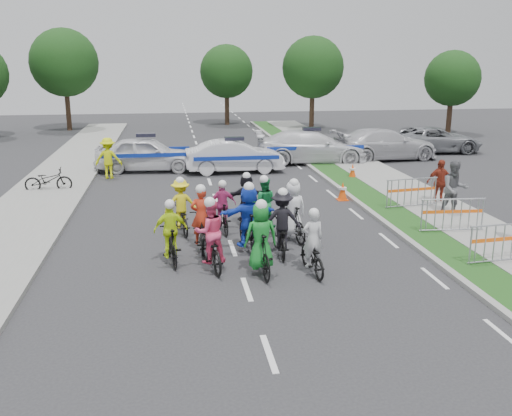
{
  "coord_description": "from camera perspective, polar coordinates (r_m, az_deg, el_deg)",
  "views": [
    {
      "loc": [
        -1.62,
        -12.16,
        5.16
      ],
      "look_at": [
        0.69,
        3.16,
        1.1
      ],
      "focal_mm": 40.0,
      "sensor_mm": 36.0,
      "label": 1
    }
  ],
  "objects": [
    {
      "name": "ground",
      "position": [
        13.31,
        -0.93,
        -8.14
      ],
      "size": [
        90.0,
        90.0,
        0.0
      ],
      "primitive_type": "plane",
      "color": "#28282B",
      "rests_on": "ground"
    },
    {
      "name": "curb_right",
      "position": [
        19.12,
        12.33,
        -1.13
      ],
      "size": [
        0.2,
        60.0,
        0.12
      ],
      "primitive_type": "cube",
      "color": "gray",
      "rests_on": "ground"
    },
    {
      "name": "grass_strip",
      "position": [
        19.38,
        14.26,
        -1.05
      ],
      "size": [
        1.2,
        60.0,
        0.11
      ],
      "primitive_type": "cube",
      "color": "#244A17",
      "rests_on": "ground"
    },
    {
      "name": "sidewalk_right",
      "position": [
        20.13,
        19.0,
        -0.79
      ],
      "size": [
        2.4,
        60.0,
        0.13
      ],
      "primitive_type": "cube",
      "color": "gray",
      "rests_on": "ground"
    },
    {
      "name": "sidewalk_left",
      "position": [
        18.55,
        -23.5,
        -2.51
      ],
      "size": [
        3.0,
        60.0,
        0.13
      ],
      "primitive_type": "cube",
      "color": "gray",
      "rests_on": "ground"
    },
    {
      "name": "rider_0",
      "position": [
        14.15,
        5.63,
        -4.34
      ],
      "size": [
        0.7,
        1.7,
        1.69
      ],
      "rotation": [
        0.0,
        0.0,
        3.22
      ],
      "color": "black",
      "rests_on": "ground"
    },
    {
      "name": "rider_1",
      "position": [
        13.94,
        0.47,
        -3.77
      ],
      "size": [
        0.85,
        1.87,
        1.93
      ],
      "rotation": [
        0.0,
        0.0,
        3.23
      ],
      "color": "black",
      "rests_on": "ground"
    },
    {
      "name": "rider_2",
      "position": [
        14.39,
        -4.59,
        -3.42
      ],
      "size": [
        0.97,
        1.94,
        1.89
      ],
      "rotation": [
        0.0,
        0.0,
        3.32
      ],
      "color": "black",
      "rests_on": "ground"
    },
    {
      "name": "rider_3",
      "position": [
        14.86,
        -8.49,
        -3.05
      ],
      "size": [
        0.92,
        1.7,
        1.74
      ],
      "rotation": [
        0.0,
        0.0,
        3.29
      ],
      "color": "black",
      "rests_on": "ground"
    },
    {
      "name": "rider_4",
      "position": [
        15.41,
        2.6,
        -2.06
      ],
      "size": [
        1.1,
        1.9,
        1.87
      ],
      "rotation": [
        0.0,
        0.0,
        3.02
      ],
      "color": "black",
      "rests_on": "ground"
    },
    {
      "name": "rider_5",
      "position": [
        15.6,
        -0.74,
        -1.45
      ],
      "size": [
        1.62,
        1.93,
        1.97
      ],
      "rotation": [
        0.0,
        0.0,
        3.28
      ],
      "color": "black",
      "rests_on": "ground"
    },
    {
      "name": "rider_6",
      "position": [
        15.88,
        -5.48,
        -2.0
      ],
      "size": [
        0.71,
        1.87,
        1.88
      ],
      "rotation": [
        0.0,
        0.0,
        3.1
      ],
      "color": "black",
      "rests_on": "ground"
    },
    {
      "name": "rider_7",
      "position": [
        16.6,
        3.7,
        -0.83
      ],
      "size": [
        0.87,
        1.84,
        1.87
      ],
      "rotation": [
        0.0,
        0.0,
        3.35
      ],
      "color": "black",
      "rests_on": "ground"
    },
    {
      "name": "rider_8",
      "position": [
        17.29,
        0.75,
        -0.35
      ],
      "size": [
        0.89,
        1.85,
        1.81
      ],
      "rotation": [
        0.0,
        0.0,
        2.98
      ],
      "color": "black",
      "rests_on": "ground"
    },
    {
      "name": "rider_9",
      "position": [
        17.38,
        -3.36,
        -0.4
      ],
      "size": [
        0.86,
        1.61,
        1.65
      ],
      "rotation": [
        0.0,
        0.0,
        3.25
      ],
      "color": "black",
      "rests_on": "ground"
    },
    {
      "name": "rider_10",
      "position": [
        17.43,
        -7.51,
        -0.3
      ],
      "size": [
        1.06,
        1.81,
        1.76
      ],
      "rotation": [
        0.0,
        0.0,
        3.31
      ],
      "color": "black",
      "rests_on": "ground"
    },
    {
      "name": "rider_11",
      "position": [
        18.09,
        -0.97,
        0.53
      ],
      "size": [
        1.41,
        1.68,
        1.74
      ],
      "rotation": [
        0.0,
        0.0,
        3.21
      ],
      "color": "black",
      "rests_on": "ground"
    },
    {
      "name": "police_car_0",
      "position": [
        27.52,
        -10.87,
        5.34
      ],
      "size": [
        4.92,
        2.34,
        1.62
      ],
      "primitive_type": "imported",
      "rotation": [
        0.0,
        0.0,
        1.48
      ],
      "color": "silver",
      "rests_on": "ground"
    },
    {
      "name": "police_car_1",
      "position": [
        26.71,
        -2.17,
        5.18
      ],
      "size": [
        4.59,
        1.69,
        1.5
      ],
      "primitive_type": "imported",
      "rotation": [
        0.0,
        0.0,
        1.59
      ],
      "color": "silver",
      "rests_on": "ground"
    },
    {
      "name": "police_car_2",
      "position": [
        29.28,
        5.55,
        6.12
      ],
      "size": [
        5.89,
        2.79,
        1.66
      ],
      "primitive_type": "imported",
      "rotation": [
        0.0,
        0.0,
        1.49
      ],
      "color": "silver",
      "rests_on": "ground"
    },
    {
      "name": "civilian_sedan",
      "position": [
        30.88,
        12.78,
        6.23
      ],
      "size": [
        5.8,
        2.87,
        1.62
      ],
      "primitive_type": "imported",
      "rotation": [
        0.0,
        0.0,
        1.68
      ],
      "color": "silver",
      "rests_on": "ground"
    },
    {
      "name": "civilian_suv",
      "position": [
        34.08,
        17.43,
        6.54
      ],
      "size": [
        5.35,
        2.73,
        1.45
      ],
      "primitive_type": "imported",
      "rotation": [
        0.0,
        0.0,
        1.51
      ],
      "color": "gray",
      "rests_on": "ground"
    },
    {
      "name": "spectator_1",
      "position": [
        20.2,
        19.26,
        1.82
      ],
      "size": [
        1.0,
        0.82,
        1.9
      ],
      "primitive_type": "imported",
      "rotation": [
        0.0,
        0.0,
        -0.12
      ],
      "color": "#56575B",
      "rests_on": "ground"
    },
    {
      "name": "spectator_2",
      "position": [
        21.66,
        17.87,
        2.46
      ],
      "size": [
        0.98,
        0.42,
        1.67
      ],
      "primitive_type": "imported",
      "rotation": [
        0.0,
        0.0,
        0.01
      ],
      "color": "maroon",
      "rests_on": "ground"
    },
    {
      "name": "marshal_hiviz",
      "position": [
        26.1,
        -14.55,
        4.84
      ],
      "size": [
        1.24,
        0.8,
        1.81
      ],
      "primitive_type": "imported",
      "rotation": [
        0.0,
        0.0,
        3.03
      ],
      "color": "#CDDC0B",
      "rests_on": "ground"
    },
    {
      "name": "barrier_0",
      "position": [
        15.9,
        23.48,
        -3.39
      ],
      "size": [
        2.04,
        0.68,
        1.12
      ],
      "primitive_type": null,
      "rotation": [
        0.0,
        0.0,
        0.09
      ],
      "color": "#A5A8AD",
      "rests_on": "ground"
    },
    {
      "name": "barrier_1",
      "position": [
        18.15,
        19.02,
        -0.81
      ],
      "size": [
        2.03,
        0.61,
        1.12
      ],
      "primitive_type": null,
      "rotation": [
        0.0,
        0.0,
        -0.06
      ],
      "color": "#A5A8AD",
      "rests_on": "ground"
    },
    {
      "name": "barrier_2",
      "position": [
        20.76,
        15.28,
        1.36
      ],
      "size": [
        2.05,
        0.77,
        1.12
      ],
      "primitive_type": null,
      "rotation": [
        0.0,
        0.0,
        0.14
      ],
      "color": "#A5A8AD",
      "rests_on": "ground"
    },
    {
      "name": "cone_0",
      "position": [
        21.68,
        8.66,
        1.68
      ],
      "size": [
        0.4,
        0.4,
        0.7
      ],
      "color": "#F24C0C",
      "rests_on": "ground"
    },
    {
      "name": "cone_1",
      "position": [
        25.6,
        9.63,
        3.63
      ],
      "size": [
        0.4,
        0.4,
        0.7
      ],
      "color": "#F24C0C",
      "rests_on": "ground"
    },
    {
      "name": "parked_bike",
      "position": [
        24.21,
        -20.06,
        2.64
      ],
      "size": [
        1.85,
        0.73,
        0.96
      ],
      "primitive_type": "imported",
      "rotation": [
        0.0,
        0.0,
        1.62
      ],
      "color": "black",
      "rests_on": "ground"
    },
    {
      "name": "tree_1",
      "position": [
        43.48,
        5.71,
        13.8
      ],
      "size": [
        4.55,
        4.55,
        6.82
      ],
      "color": "#382619",
      "rests_on": "ground"
    },
    {
      "name": "tree_2",
      "position": [
        42.93,
        19.05,
        12.15
      ],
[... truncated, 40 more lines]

